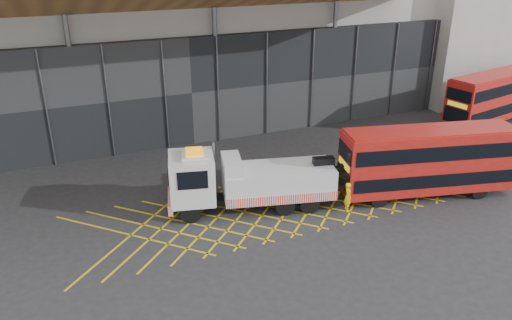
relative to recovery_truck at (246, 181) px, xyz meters
name	(u,v)px	position (x,y,z in m)	size (l,w,h in m)	color
ground_plane	(217,217)	(-1.89, -0.33, -1.79)	(120.00, 120.00, 0.00)	#272729
road_markings	(305,199)	(3.71, -0.33, -1.78)	(27.96, 7.16, 0.01)	gold
construction_building	(163,12)	(0.04, 18.07, 7.19)	(55.00, 23.97, 18.00)	#999993
recovery_truck	(246,181)	(0.00, 0.00, 0.00)	(11.10, 4.80, 3.86)	black
bus_towed	(428,159)	(10.63, -2.57, 0.57)	(10.67, 4.73, 4.24)	#AD140F
bus_second	(496,95)	(25.08, 5.94, 0.62)	(10.90, 4.49, 4.33)	#AD140F
worker	(348,197)	(5.27, -2.47, -0.91)	(0.64, 0.42, 1.76)	yellow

